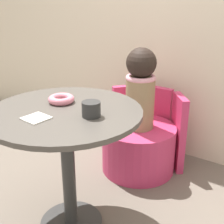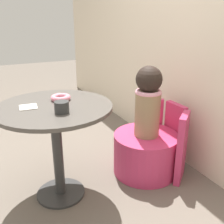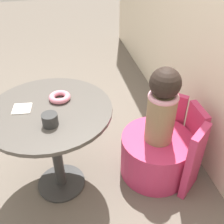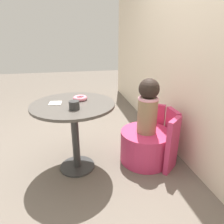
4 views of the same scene
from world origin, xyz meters
The scene contains 9 objects.
ground_plane centered at (0.00, 0.00, 0.00)m, with size 12.00×12.00×0.00m, color #665B51.
back_wall centered at (0.00, 1.13, 1.20)m, with size 6.00×0.06×2.40m.
round_table centered at (-0.07, -0.04, 0.56)m, with size 0.78×0.78×0.70m.
tub_chair centered at (-0.06, 0.69, 0.17)m, with size 0.53×0.53×0.34m.
booth_backrest centered at (-0.06, 0.91, 0.28)m, with size 0.63×0.23×0.56m.
child_figure centered at (-0.06, 0.69, 0.63)m, with size 0.21×0.21×0.57m.
donut centered at (-0.16, 0.03, 0.72)m, with size 0.14×0.14×0.04m.
cup centered at (0.09, -0.03, 0.74)m, with size 0.09×0.09×0.07m.
paper_napkin centered at (-0.11, -0.20, 0.71)m, with size 0.12×0.12×0.01m.
Camera 4 is at (1.71, -0.05, 1.29)m, focal length 32.00 mm.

